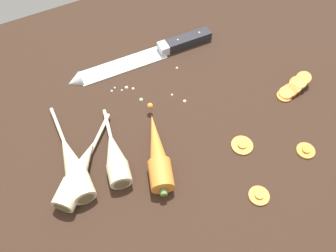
{
  "coord_description": "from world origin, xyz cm",
  "views": [
    {
      "loc": [
        -16.92,
        -34.56,
        56.61
      ],
      "look_at": [
        0.0,
        -2.0,
        1.5
      ],
      "focal_mm": 36.62,
      "sensor_mm": 36.0,
      "label": 1
    }
  ],
  "objects_px": {
    "chefs_knife": "(140,58)",
    "parsnip_mid_right": "(115,157)",
    "parsnip_mid_left": "(73,165)",
    "whole_carrot": "(157,153)",
    "parsnip_front": "(79,173)",
    "carrot_slice_stray_near": "(242,145)",
    "carrot_slice_stray_mid": "(259,195)",
    "carrot_slice_stack": "(293,87)",
    "carrot_slice_stray_far": "(306,150)"
  },
  "relations": [
    {
      "from": "chefs_knife",
      "to": "parsnip_mid_right",
      "type": "bearing_deg",
      "value": -124.51
    },
    {
      "from": "parsnip_mid_left",
      "to": "whole_carrot",
      "type": "bearing_deg",
      "value": -18.27
    },
    {
      "from": "chefs_knife",
      "to": "parsnip_front",
      "type": "height_order",
      "value": "parsnip_front"
    },
    {
      "from": "carrot_slice_stray_near",
      "to": "carrot_slice_stray_mid",
      "type": "height_order",
      "value": "same"
    },
    {
      "from": "carrot_slice_stray_near",
      "to": "carrot_slice_stray_mid",
      "type": "xyz_separation_m",
      "value": [
        -0.03,
        -0.1,
        -0.0
      ]
    },
    {
      "from": "parsnip_mid_right",
      "to": "carrot_slice_stray_mid",
      "type": "height_order",
      "value": "parsnip_mid_right"
    },
    {
      "from": "parsnip_mid_left",
      "to": "carrot_slice_stack",
      "type": "relative_size",
      "value": 2.53
    },
    {
      "from": "parsnip_mid_right",
      "to": "carrot_slice_stray_mid",
      "type": "relative_size",
      "value": 4.69
    },
    {
      "from": "whole_carrot",
      "to": "parsnip_front",
      "type": "height_order",
      "value": "whole_carrot"
    },
    {
      "from": "chefs_knife",
      "to": "whole_carrot",
      "type": "distance_m",
      "value": 0.26
    },
    {
      "from": "whole_carrot",
      "to": "carrot_slice_stack",
      "type": "xyz_separation_m",
      "value": [
        0.33,
        0.01,
        -0.01
      ]
    },
    {
      "from": "whole_carrot",
      "to": "parsnip_mid_left",
      "type": "xyz_separation_m",
      "value": [
        -0.14,
        0.05,
        -0.0
      ]
    },
    {
      "from": "parsnip_front",
      "to": "parsnip_mid_left",
      "type": "xyz_separation_m",
      "value": [
        -0.0,
        0.02,
        -0.0
      ]
    },
    {
      "from": "parsnip_mid_left",
      "to": "parsnip_mid_right",
      "type": "relative_size",
      "value": 1.27
    },
    {
      "from": "carrot_slice_stray_near",
      "to": "parsnip_front",
      "type": "bearing_deg",
      "value": 165.17
    },
    {
      "from": "parsnip_mid_left",
      "to": "carrot_slice_stray_near",
      "type": "distance_m",
      "value": 0.32
    },
    {
      "from": "parsnip_mid_left",
      "to": "parsnip_mid_right",
      "type": "distance_m",
      "value": 0.08
    },
    {
      "from": "chefs_knife",
      "to": "whole_carrot",
      "type": "height_order",
      "value": "whole_carrot"
    },
    {
      "from": "whole_carrot",
      "to": "carrot_slice_stray_near",
      "type": "relative_size",
      "value": 4.5
    },
    {
      "from": "chefs_knife",
      "to": "parsnip_front",
      "type": "bearing_deg",
      "value": -135.21
    },
    {
      "from": "parsnip_front",
      "to": "carrot_slice_stack",
      "type": "distance_m",
      "value": 0.47
    },
    {
      "from": "chefs_knife",
      "to": "parsnip_front",
      "type": "xyz_separation_m",
      "value": [
        -0.22,
        -0.22,
        0.01
      ]
    },
    {
      "from": "chefs_knife",
      "to": "parsnip_mid_left",
      "type": "xyz_separation_m",
      "value": [
        -0.22,
        -0.2,
        0.01
      ]
    },
    {
      "from": "parsnip_mid_left",
      "to": "carrot_slice_stray_near",
      "type": "bearing_deg",
      "value": -18.07
    },
    {
      "from": "parsnip_mid_right",
      "to": "carrot_slice_stray_far",
      "type": "bearing_deg",
      "value": -23.66
    },
    {
      "from": "parsnip_front",
      "to": "chefs_knife",
      "type": "bearing_deg",
      "value": 44.79
    },
    {
      "from": "parsnip_front",
      "to": "carrot_slice_stack",
      "type": "xyz_separation_m",
      "value": [
        0.47,
        -0.01,
        -0.01
      ]
    },
    {
      "from": "chefs_knife",
      "to": "carrot_slice_stray_mid",
      "type": "bearing_deg",
      "value": -83.52
    },
    {
      "from": "parsnip_mid_right",
      "to": "parsnip_mid_left",
      "type": "bearing_deg",
      "value": 164.91
    },
    {
      "from": "carrot_slice_stack",
      "to": "carrot_slice_stray_mid",
      "type": "relative_size",
      "value": 2.35
    },
    {
      "from": "parsnip_mid_right",
      "to": "carrot_slice_stack",
      "type": "distance_m",
      "value": 0.4
    },
    {
      "from": "carrot_slice_stray_mid",
      "to": "parsnip_front",
      "type": "bearing_deg",
      "value": 146.24
    },
    {
      "from": "chefs_knife",
      "to": "whole_carrot",
      "type": "xyz_separation_m",
      "value": [
        -0.08,
        -0.25,
        0.01
      ]
    },
    {
      "from": "parsnip_mid_right",
      "to": "carrot_slice_stray_near",
      "type": "height_order",
      "value": "parsnip_mid_right"
    },
    {
      "from": "parsnip_mid_right",
      "to": "whole_carrot",
      "type": "bearing_deg",
      "value": -21.43
    },
    {
      "from": "chefs_knife",
      "to": "whole_carrot",
      "type": "bearing_deg",
      "value": -107.71
    },
    {
      "from": "parsnip_mid_left",
      "to": "carrot_slice_stray_far",
      "type": "distance_m",
      "value": 0.43
    },
    {
      "from": "chefs_knife",
      "to": "carrot_slice_stray_far",
      "type": "relative_size",
      "value": 9.92
    },
    {
      "from": "chefs_knife",
      "to": "parsnip_mid_left",
      "type": "relative_size",
      "value": 1.59
    },
    {
      "from": "carrot_slice_stack",
      "to": "carrot_slice_stray_mid",
      "type": "distance_m",
      "value": 0.26
    },
    {
      "from": "parsnip_mid_left",
      "to": "carrot_slice_stray_far",
      "type": "xyz_separation_m",
      "value": [
        0.4,
        -0.16,
        -0.02
      ]
    },
    {
      "from": "carrot_slice_stray_mid",
      "to": "carrot_slice_stray_far",
      "type": "distance_m",
      "value": 0.14
    },
    {
      "from": "parsnip_front",
      "to": "parsnip_mid_right",
      "type": "xyz_separation_m",
      "value": [
        0.07,
        -0.0,
        0.0
      ]
    },
    {
      "from": "parsnip_front",
      "to": "parsnip_mid_right",
      "type": "bearing_deg",
      "value": -0.24
    },
    {
      "from": "carrot_slice_stray_near",
      "to": "carrot_slice_stray_far",
      "type": "xyz_separation_m",
      "value": [
        0.1,
        -0.07,
        0.0
      ]
    },
    {
      "from": "parsnip_front",
      "to": "carrot_slice_stray_mid",
      "type": "xyz_separation_m",
      "value": [
        0.26,
        -0.18,
        -0.02
      ]
    },
    {
      "from": "whole_carrot",
      "to": "carrot_slice_stray_near",
      "type": "bearing_deg",
      "value": -17.88
    },
    {
      "from": "chefs_knife",
      "to": "carrot_slice_stray_near",
      "type": "distance_m",
      "value": 0.31
    },
    {
      "from": "chefs_knife",
      "to": "carrot_slice_stray_mid",
      "type": "height_order",
      "value": "chefs_knife"
    },
    {
      "from": "whole_carrot",
      "to": "parsnip_mid_left",
      "type": "bearing_deg",
      "value": 161.73
    }
  ]
}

